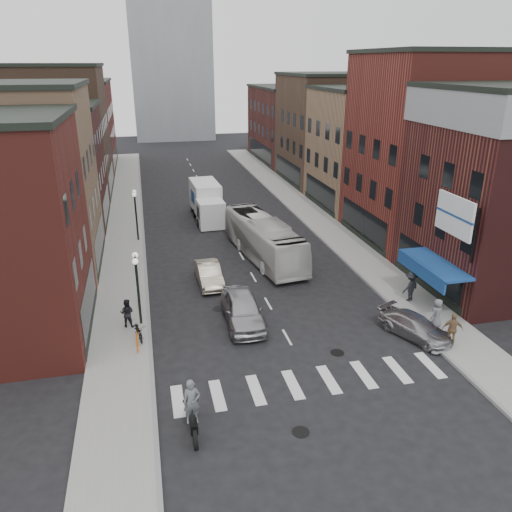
{
  "coord_description": "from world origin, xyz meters",
  "views": [
    {
      "loc": [
        -6.7,
        -20.76,
        13.44
      ],
      "look_at": [
        -0.54,
        5.87,
        2.76
      ],
      "focal_mm": 35.0,
      "sensor_mm": 36.0,
      "label": 1
    }
  ],
  "objects": [
    {
      "name": "ground",
      "position": [
        0.0,
        0.0,
        0.0
      ],
      "size": [
        160.0,
        160.0,
        0.0
      ],
      "primitive_type": "plane",
      "color": "black",
      "rests_on": "ground"
    },
    {
      "name": "sidewalk_left",
      "position": [
        -8.5,
        22.0,
        0.07
      ],
      "size": [
        3.0,
        74.0,
        0.15
      ],
      "primitive_type": "cube",
      "color": "gray",
      "rests_on": "ground"
    },
    {
      "name": "sidewalk_right",
      "position": [
        8.5,
        22.0,
        0.07
      ],
      "size": [
        3.0,
        74.0,
        0.15
      ],
      "primitive_type": "cube",
      "color": "gray",
      "rests_on": "ground"
    },
    {
      "name": "curb_left",
      "position": [
        -7.0,
        22.0,
        0.0
      ],
      "size": [
        0.2,
        74.0,
        0.16
      ],
      "primitive_type": "cube",
      "color": "gray",
      "rests_on": "ground"
    },
    {
      "name": "curb_right",
      "position": [
        7.0,
        22.0,
        0.0
      ],
      "size": [
        0.2,
        74.0,
        0.16
      ],
      "primitive_type": "cube",
      "color": "gray",
      "rests_on": "ground"
    },
    {
      "name": "crosswalk_stripes",
      "position": [
        0.0,
        -3.0,
        0.0
      ],
      "size": [
        12.0,
        2.2,
        0.01
      ],
      "primitive_type": "cube",
      "color": "silver",
      "rests_on": "ground"
    },
    {
      "name": "bldg_left_mid_a",
      "position": [
        -14.99,
        14.0,
        6.15
      ],
      "size": [
        10.3,
        10.2,
        12.3
      ],
      "color": "#A37B5A",
      "rests_on": "ground"
    },
    {
      "name": "bldg_left_mid_b",
      "position": [
        -14.99,
        24.0,
        5.15
      ],
      "size": [
        10.3,
        10.2,
        10.3
      ],
      "color": "#3E1616",
      "rests_on": "ground"
    },
    {
      "name": "bldg_left_far_a",
      "position": [
        -14.99,
        35.0,
        6.65
      ],
      "size": [
        10.3,
        12.2,
        13.3
      ],
      "color": "#4D3426",
      "rests_on": "ground"
    },
    {
      "name": "bldg_left_far_b",
      "position": [
        -14.99,
        49.0,
        5.65
      ],
      "size": [
        10.3,
        16.2,
        11.3
      ],
      "color": "maroon",
      "rests_on": "ground"
    },
    {
      "name": "bldg_right_corner",
      "position": [
        14.99,
        4.5,
        6.15
      ],
      "size": [
        10.3,
        9.2,
        12.3
      ],
      "color": "#3E1616",
      "rests_on": "ground"
    },
    {
      "name": "bldg_right_mid_a",
      "position": [
        15.0,
        14.0,
        7.15
      ],
      "size": [
        10.3,
        10.2,
        14.3
      ],
      "color": "maroon",
      "rests_on": "ground"
    },
    {
      "name": "bldg_right_mid_b",
      "position": [
        14.99,
        24.0,
        5.65
      ],
      "size": [
        10.3,
        10.2,
        11.3
      ],
      "color": "#A37B5A",
      "rests_on": "ground"
    },
    {
      "name": "bldg_right_far_a",
      "position": [
        14.99,
        35.0,
        6.15
      ],
      "size": [
        10.3,
        12.2,
        12.3
      ],
      "color": "#4D3426",
      "rests_on": "ground"
    },
    {
      "name": "bldg_right_far_b",
      "position": [
        14.99,
        49.0,
        5.15
      ],
      "size": [
        10.3,
        16.2,
        10.3
      ],
      "color": "#3E1616",
      "rests_on": "ground"
    },
    {
      "name": "awning_blue",
      "position": [
        8.93,
        2.5,
        2.63
      ],
      "size": [
        1.8,
        5.0,
        0.78
      ],
      "color": "navy",
      "rests_on": "ground"
    },
    {
      "name": "billboard_sign",
      "position": [
        8.59,
        0.5,
        6.13
      ],
      "size": [
        1.52,
        3.0,
        3.7
      ],
      "color": "black",
      "rests_on": "ground"
    },
    {
      "name": "streetlamp_near",
      "position": [
        -7.4,
        4.0,
        2.91
      ],
      "size": [
        0.32,
        1.22,
        4.11
      ],
      "color": "black",
      "rests_on": "ground"
    },
    {
      "name": "streetlamp_far",
      "position": [
        -7.4,
        18.0,
        2.91
      ],
      "size": [
        0.32,
        1.22,
        4.11
      ],
      "color": "black",
      "rests_on": "ground"
    },
    {
      "name": "bike_rack",
      "position": [
        -7.6,
        1.3,
        0.55
      ],
      "size": [
        0.08,
        0.68,
        0.8
      ],
      "color": "#D8590C",
      "rests_on": "sidewalk_left"
    },
    {
      "name": "box_truck",
      "position": [
        -1.2,
        22.72,
        1.6
      ],
      "size": [
        2.48,
        7.53,
        3.25
      ],
      "rotation": [
        0.0,
        0.0,
        0.04
      ],
      "color": "white",
      "rests_on": "ground"
    },
    {
      "name": "motorcycle_rider",
      "position": [
        -5.57,
        -5.15,
        1.14
      ],
      "size": [
        0.67,
        2.4,
        2.44
      ],
      "rotation": [
        0.0,
        0.0,
        -0.0
      ],
      "color": "black",
      "rests_on": "ground"
    },
    {
      "name": "transit_bus",
      "position": [
        1.5,
        12.25,
        1.49
      ],
      "size": [
        3.93,
        10.95,
        2.98
      ],
      "primitive_type": "imported",
      "rotation": [
        0.0,
        0.0,
        0.14
      ],
      "color": "silver",
      "rests_on": "ground"
    },
    {
      "name": "sedan_left_near",
      "position": [
        -1.95,
        3.0,
        0.84
      ],
      "size": [
        2.1,
        5.0,
        1.69
      ],
      "primitive_type": "imported",
      "rotation": [
        0.0,
        0.0,
        -0.02
      ],
      "color": "#A9A8AD",
      "rests_on": "ground"
    },
    {
      "name": "sedan_left_far",
      "position": [
        -3.02,
        8.62,
        0.67
      ],
      "size": [
        1.5,
        4.12,
        1.35
      ],
      "primitive_type": "imported",
      "rotation": [
        0.0,
        0.0,
        0.02
      ],
      "color": "beige",
      "rests_on": "ground"
    },
    {
      "name": "curb_car",
      "position": [
        6.5,
        -0.43,
        0.59
      ],
      "size": [
        3.13,
        4.38,
        1.18
      ],
      "primitive_type": "imported",
      "rotation": [
        0.0,
        0.0,
        0.41
      ],
      "color": "#AAA9AE",
      "rests_on": "ground"
    },
    {
      "name": "parked_bicycle",
      "position": [
        -7.51,
        2.38,
        0.58
      ],
      "size": [
        0.86,
        1.71,
        0.86
      ],
      "primitive_type": "imported",
      "rotation": [
        0.0,
        0.0,
        0.19
      ],
      "color": "black",
      "rests_on": "sidewalk_left"
    },
    {
      "name": "ped_left_solo",
      "position": [
        -8.08,
        3.81,
        0.94
      ],
      "size": [
        0.87,
        0.66,
        1.59
      ],
      "primitive_type": "imported",
      "rotation": [
        0.0,
        0.0,
        2.84
      ],
      "color": "black",
      "rests_on": "sidewalk_left"
    },
    {
      "name": "ped_right_a",
      "position": [
        8.22,
        3.24,
        1.05
      ],
      "size": [
        1.3,
        0.97,
        1.81
      ],
      "primitive_type": "imported",
      "rotation": [
        0.0,
        0.0,
        3.52
      ],
      "color": "black",
      "rests_on": "sidewalk_right"
    },
    {
      "name": "ped_right_b",
      "position": [
        7.77,
        -1.73,
        1.01
      ],
      "size": [
        1.12,
        0.87,
        1.71
      ],
      "primitive_type": "imported",
      "rotation": [
        0.0,
        0.0,
        2.72
      ],
      "color": "brown",
      "rests_on": "sidewalk_right"
    },
    {
      "name": "ped_right_c",
      "position": [
        8.02,
        0.04,
        0.96
      ],
      "size": [
        0.92,
        0.78,
        1.61
      ],
      "primitive_type": "imported",
      "rotation": [
        0.0,
        0.0,
        3.54
      ],
      "color": "slate",
      "rests_on": "sidewalk_right"
    }
  ]
}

